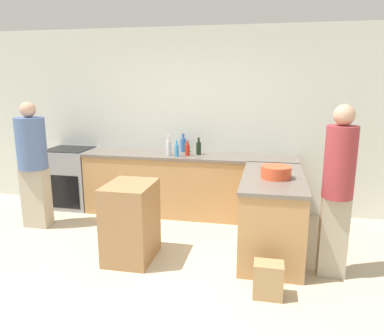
{
  "coord_description": "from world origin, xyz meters",
  "views": [
    {
      "loc": [
        1.12,
        -3.22,
        1.94
      ],
      "look_at": [
        0.26,
        0.92,
        0.95
      ],
      "focal_mm": 35.0,
      "sensor_mm": 36.0,
      "label": 1
    }
  ],
  "objects_px": {
    "vinegar_bottle_clear": "(169,147)",
    "person_at_peninsula": "(338,185)",
    "water_bottle_blue": "(183,145)",
    "paper_bag": "(268,280)",
    "island_table": "(131,222)",
    "dish_soap_bottle": "(177,150)",
    "person_by_range": "(33,161)",
    "range_oven": "(71,178)",
    "hot_sauce_bottle": "(188,150)",
    "wine_bottle_dark": "(199,148)",
    "mixing_bowl": "(276,172)"
  },
  "relations": [
    {
      "from": "dish_soap_bottle",
      "to": "wine_bottle_dark",
      "type": "xyz_separation_m",
      "value": [
        0.27,
        0.19,
        0.01
      ]
    },
    {
      "from": "island_table",
      "to": "person_at_peninsula",
      "type": "height_order",
      "value": "person_at_peninsula"
    },
    {
      "from": "island_table",
      "to": "paper_bag",
      "type": "distance_m",
      "value": 1.59
    },
    {
      "from": "range_oven",
      "to": "hot_sauce_bottle",
      "type": "height_order",
      "value": "hot_sauce_bottle"
    },
    {
      "from": "dish_soap_bottle",
      "to": "person_by_range",
      "type": "distance_m",
      "value": 1.92
    },
    {
      "from": "hot_sauce_bottle",
      "to": "dish_soap_bottle",
      "type": "height_order",
      "value": "dish_soap_bottle"
    },
    {
      "from": "dish_soap_bottle",
      "to": "person_by_range",
      "type": "height_order",
      "value": "person_by_range"
    },
    {
      "from": "hot_sauce_bottle",
      "to": "wine_bottle_dark",
      "type": "relative_size",
      "value": 0.87
    },
    {
      "from": "paper_bag",
      "to": "wine_bottle_dark",
      "type": "bearing_deg",
      "value": 117.15
    },
    {
      "from": "mixing_bowl",
      "to": "hot_sauce_bottle",
      "type": "bearing_deg",
      "value": 139.54
    },
    {
      "from": "person_by_range",
      "to": "person_at_peninsula",
      "type": "height_order",
      "value": "person_at_peninsula"
    },
    {
      "from": "island_table",
      "to": "dish_soap_bottle",
      "type": "relative_size",
      "value": 3.84
    },
    {
      "from": "vinegar_bottle_clear",
      "to": "water_bottle_blue",
      "type": "bearing_deg",
      "value": 65.59
    },
    {
      "from": "person_at_peninsula",
      "to": "island_table",
      "type": "bearing_deg",
      "value": -178.39
    },
    {
      "from": "water_bottle_blue",
      "to": "hot_sauce_bottle",
      "type": "height_order",
      "value": "water_bottle_blue"
    },
    {
      "from": "hot_sauce_bottle",
      "to": "person_at_peninsula",
      "type": "distance_m",
      "value": 2.26
    },
    {
      "from": "person_by_range",
      "to": "wine_bottle_dark",
      "type": "bearing_deg",
      "value": 23.49
    },
    {
      "from": "vinegar_bottle_clear",
      "to": "wine_bottle_dark",
      "type": "relative_size",
      "value": 1.16
    },
    {
      "from": "mixing_bowl",
      "to": "person_at_peninsula",
      "type": "xyz_separation_m",
      "value": [
        0.58,
        -0.34,
        -0.02
      ]
    },
    {
      "from": "wine_bottle_dark",
      "to": "person_by_range",
      "type": "relative_size",
      "value": 0.15
    },
    {
      "from": "vinegar_bottle_clear",
      "to": "dish_soap_bottle",
      "type": "relative_size",
      "value": 1.27
    },
    {
      "from": "water_bottle_blue",
      "to": "person_at_peninsula",
      "type": "bearing_deg",
      "value": -40.58
    },
    {
      "from": "mixing_bowl",
      "to": "dish_soap_bottle",
      "type": "height_order",
      "value": "dish_soap_bottle"
    },
    {
      "from": "range_oven",
      "to": "hot_sauce_bottle",
      "type": "bearing_deg",
      "value": -2.62
    },
    {
      "from": "water_bottle_blue",
      "to": "wine_bottle_dark",
      "type": "height_order",
      "value": "water_bottle_blue"
    },
    {
      "from": "hot_sauce_bottle",
      "to": "wine_bottle_dark",
      "type": "bearing_deg",
      "value": 37.31
    },
    {
      "from": "paper_bag",
      "to": "range_oven",
      "type": "bearing_deg",
      "value": 146.9
    },
    {
      "from": "dish_soap_bottle",
      "to": "person_at_peninsula",
      "type": "xyz_separation_m",
      "value": [
        1.93,
        -1.29,
        -0.04
      ]
    },
    {
      "from": "water_bottle_blue",
      "to": "person_by_range",
      "type": "relative_size",
      "value": 0.16
    },
    {
      "from": "range_oven",
      "to": "mixing_bowl",
      "type": "distance_m",
      "value": 3.34
    },
    {
      "from": "vinegar_bottle_clear",
      "to": "person_at_peninsula",
      "type": "bearing_deg",
      "value": -32.98
    },
    {
      "from": "range_oven",
      "to": "person_by_range",
      "type": "bearing_deg",
      "value": -91.52
    },
    {
      "from": "hot_sauce_bottle",
      "to": "paper_bag",
      "type": "distance_m",
      "value": 2.39
    },
    {
      "from": "person_by_range",
      "to": "person_at_peninsula",
      "type": "relative_size",
      "value": 0.97
    },
    {
      "from": "island_table",
      "to": "person_at_peninsula",
      "type": "bearing_deg",
      "value": 1.61
    },
    {
      "from": "water_bottle_blue",
      "to": "paper_bag",
      "type": "relative_size",
      "value": 0.81
    },
    {
      "from": "mixing_bowl",
      "to": "paper_bag",
      "type": "distance_m",
      "value": 1.19
    },
    {
      "from": "island_table",
      "to": "paper_bag",
      "type": "height_order",
      "value": "island_table"
    },
    {
      "from": "hot_sauce_bottle",
      "to": "dish_soap_bottle",
      "type": "relative_size",
      "value": 0.95
    },
    {
      "from": "range_oven",
      "to": "vinegar_bottle_clear",
      "type": "xyz_separation_m",
      "value": [
        1.63,
        -0.12,
        0.56
      ]
    },
    {
      "from": "range_oven",
      "to": "hot_sauce_bottle",
      "type": "xyz_separation_m",
      "value": [
        1.9,
        -0.09,
        0.53
      ]
    },
    {
      "from": "dish_soap_bottle",
      "to": "vinegar_bottle_clear",
      "type": "bearing_deg",
      "value": 158.45
    },
    {
      "from": "range_oven",
      "to": "mixing_bowl",
      "type": "relative_size",
      "value": 2.8
    },
    {
      "from": "vinegar_bottle_clear",
      "to": "paper_bag",
      "type": "relative_size",
      "value": 0.85
    },
    {
      "from": "island_table",
      "to": "person_at_peninsula",
      "type": "xyz_separation_m",
      "value": [
        2.12,
        0.06,
        0.52
      ]
    },
    {
      "from": "range_oven",
      "to": "vinegar_bottle_clear",
      "type": "height_order",
      "value": "vinegar_bottle_clear"
    },
    {
      "from": "paper_bag",
      "to": "mixing_bowl",
      "type": "bearing_deg",
      "value": 87.5
    },
    {
      "from": "island_table",
      "to": "wine_bottle_dark",
      "type": "relative_size",
      "value": 3.5
    },
    {
      "from": "paper_bag",
      "to": "island_table",
      "type": "bearing_deg",
      "value": 162.3
    },
    {
      "from": "water_bottle_blue",
      "to": "person_by_range",
      "type": "bearing_deg",
      "value": -149.37
    }
  ]
}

